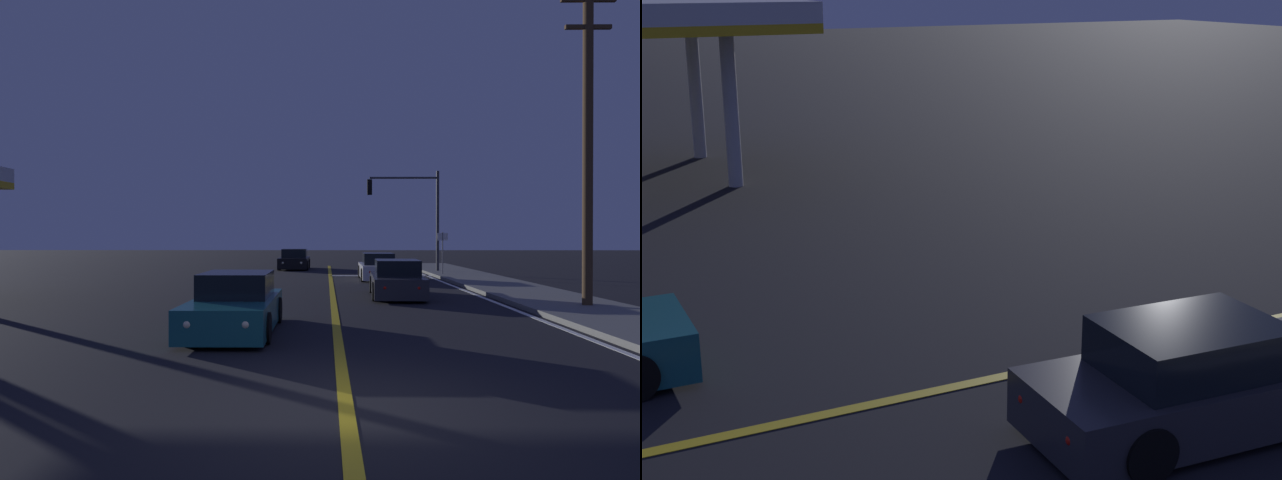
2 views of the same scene
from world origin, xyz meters
The scene contains 12 objects.
ground_plane centered at (0.00, 0.00, 0.00)m, with size 160.00×160.00×0.00m, color black.
sidewalk_right centered at (7.15, 12.36, 0.07)m, with size 3.20×44.50×0.15m, color slate.
lane_line_center centered at (0.00, 12.36, 0.01)m, with size 0.20×42.03×0.01m, color gold.
lane_line_edge_right centered at (5.30, 12.36, 0.01)m, with size 0.16×42.03×0.01m, color white.
stop_bar centered at (2.77, 23.22, 0.01)m, with size 5.55×0.50×0.01m, color white.
car_distant_tail_white centered at (2.35, 20.58, 0.58)m, with size 1.85×4.45×1.34m.
car_parked_curb_teal centered at (-2.30, 5.43, 0.58)m, with size 1.87×4.45×1.34m.
car_side_waiting_charcoal centered at (2.28, 12.65, 0.58)m, with size 2.01×4.49×1.34m.
car_far_approaching_black centered at (-2.32, 29.38, 0.58)m, with size 2.01×4.20×1.34m.
traffic_signal_near_right centered at (4.87, 25.52, 4.03)m, with size 4.24×0.28×6.03m.
utility_pole_right centered at (7.45, 9.24, 5.05)m, with size 1.60×0.29×9.71m.
street_sign_corner centered at (6.05, 22.72, 1.62)m, with size 0.56×0.06×2.40m.
Camera 1 is at (-0.26, -7.06, 2.16)m, focal length 31.00 mm.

